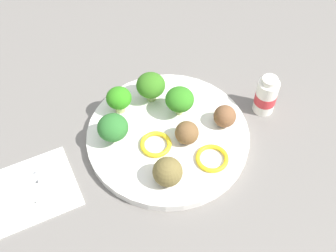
{
  "coord_description": "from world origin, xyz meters",
  "views": [
    {
      "loc": [
        -0.16,
        -0.41,
        0.61
      ],
      "look_at": [
        0.0,
        0.0,
        0.04
      ],
      "focal_mm": 46.16,
      "sensor_mm": 36.0,
      "label": 1
    }
  ],
  "objects_px": {
    "broccoli_floret_center": "(119,99)",
    "napkin": "(22,194)",
    "broccoli_floret_near_rim": "(150,86)",
    "pepper_ring_center": "(156,144)",
    "broccoli_floret_front_left": "(113,128)",
    "fork": "(23,182)",
    "meatball_mid_right": "(168,172)",
    "meatball_mid_left": "(225,116)",
    "broccoli_floret_mid_right": "(180,100)",
    "pepper_ring_back_left": "(212,158)",
    "plate": "(168,136)",
    "yogurt_bottle": "(267,98)",
    "meatball_center": "(187,133)",
    "knife": "(29,200)"
  },
  "relations": [
    {
      "from": "knife",
      "to": "pepper_ring_center",
      "type": "bearing_deg",
      "value": 5.11
    },
    {
      "from": "plate",
      "to": "broccoli_floret_mid_right",
      "type": "height_order",
      "value": "broccoli_floret_mid_right"
    },
    {
      "from": "broccoli_floret_center",
      "to": "yogurt_bottle",
      "type": "distance_m",
      "value": 0.26
    },
    {
      "from": "broccoli_floret_near_rim",
      "to": "meatball_mid_right",
      "type": "xyz_separation_m",
      "value": [
        -0.03,
        -0.17,
        -0.01
      ]
    },
    {
      "from": "napkin",
      "to": "fork",
      "type": "relative_size",
      "value": 1.42
    },
    {
      "from": "broccoli_floret_front_left",
      "to": "meatball_mid_right",
      "type": "bearing_deg",
      "value": -62.2
    },
    {
      "from": "napkin",
      "to": "fork",
      "type": "bearing_deg",
      "value": 70.5
    },
    {
      "from": "broccoli_floret_center",
      "to": "meatball_mid_right",
      "type": "height_order",
      "value": "broccoli_floret_center"
    },
    {
      "from": "broccoli_floret_front_left",
      "to": "meatball_center",
      "type": "xyz_separation_m",
      "value": [
        0.11,
        -0.04,
        -0.01
      ]
    },
    {
      "from": "pepper_ring_center",
      "to": "plate",
      "type": "bearing_deg",
      "value": 30.57
    },
    {
      "from": "broccoli_floret_near_rim",
      "to": "broccoli_floret_front_left",
      "type": "bearing_deg",
      "value": -143.55
    },
    {
      "from": "napkin",
      "to": "pepper_ring_back_left",
      "type": "bearing_deg",
      "value": -10.81
    },
    {
      "from": "broccoli_floret_center",
      "to": "pepper_ring_back_left",
      "type": "distance_m",
      "value": 0.19
    },
    {
      "from": "plate",
      "to": "pepper_ring_back_left",
      "type": "height_order",
      "value": "pepper_ring_back_left"
    },
    {
      "from": "plate",
      "to": "fork",
      "type": "xyz_separation_m",
      "value": [
        -0.25,
        -0.0,
        -0.0
      ]
    },
    {
      "from": "broccoli_floret_near_rim",
      "to": "broccoli_floret_mid_right",
      "type": "bearing_deg",
      "value": -53.59
    },
    {
      "from": "meatball_mid_right",
      "to": "yogurt_bottle",
      "type": "height_order",
      "value": "yogurt_bottle"
    },
    {
      "from": "broccoli_floret_front_left",
      "to": "napkin",
      "type": "height_order",
      "value": "broccoli_floret_front_left"
    },
    {
      "from": "pepper_ring_center",
      "to": "broccoli_floret_near_rim",
      "type": "bearing_deg",
      "value": 75.17
    },
    {
      "from": "meatball_mid_right",
      "to": "pepper_ring_back_left",
      "type": "relative_size",
      "value": 0.87
    },
    {
      "from": "broccoli_floret_mid_right",
      "to": "fork",
      "type": "distance_m",
      "value": 0.29
    },
    {
      "from": "broccoli_floret_center",
      "to": "meatball_mid_left",
      "type": "height_order",
      "value": "broccoli_floret_center"
    },
    {
      "from": "meatball_mid_right",
      "to": "pepper_ring_center",
      "type": "relative_size",
      "value": 0.89
    },
    {
      "from": "plate",
      "to": "broccoli_floret_front_left",
      "type": "distance_m",
      "value": 0.1
    },
    {
      "from": "plate",
      "to": "meatball_mid_left",
      "type": "height_order",
      "value": "meatball_mid_left"
    },
    {
      "from": "broccoli_floret_near_rim",
      "to": "pepper_ring_center",
      "type": "xyz_separation_m",
      "value": [
        -0.03,
        -0.1,
        -0.03
      ]
    },
    {
      "from": "broccoli_floret_mid_right",
      "to": "knife",
      "type": "xyz_separation_m",
      "value": [
        -0.28,
        -0.07,
        -0.04
      ]
    },
    {
      "from": "broccoli_floret_near_rim",
      "to": "meatball_center",
      "type": "xyz_separation_m",
      "value": [
        0.03,
        -0.11,
        -0.01
      ]
    },
    {
      "from": "meatball_mid_left",
      "to": "pepper_ring_back_left",
      "type": "bearing_deg",
      "value": -129.64
    },
    {
      "from": "broccoli_floret_front_left",
      "to": "meatball_center",
      "type": "height_order",
      "value": "broccoli_floret_front_left"
    },
    {
      "from": "plate",
      "to": "knife",
      "type": "xyz_separation_m",
      "value": [
        -0.25,
        -0.04,
        -0.0
      ]
    },
    {
      "from": "knife",
      "to": "pepper_ring_back_left",
      "type": "bearing_deg",
      "value": -7.73
    },
    {
      "from": "meatball_mid_right",
      "to": "meatball_mid_left",
      "type": "relative_size",
      "value": 1.22
    },
    {
      "from": "plate",
      "to": "fork",
      "type": "bearing_deg",
      "value": -179.86
    },
    {
      "from": "meatball_mid_left",
      "to": "pepper_ring_back_left",
      "type": "relative_size",
      "value": 0.72
    },
    {
      "from": "pepper_ring_center",
      "to": "fork",
      "type": "height_order",
      "value": "pepper_ring_center"
    },
    {
      "from": "broccoli_floret_center",
      "to": "napkin",
      "type": "xyz_separation_m",
      "value": [
        -0.2,
        -0.1,
        -0.04
      ]
    },
    {
      "from": "broccoli_floret_front_left",
      "to": "fork",
      "type": "xyz_separation_m",
      "value": [
        -0.16,
        -0.02,
        -0.04
      ]
    },
    {
      "from": "meatball_center",
      "to": "fork",
      "type": "relative_size",
      "value": 0.33
    },
    {
      "from": "pepper_ring_center",
      "to": "yogurt_bottle",
      "type": "relative_size",
      "value": 0.67
    },
    {
      "from": "broccoli_floret_mid_right",
      "to": "broccoli_floret_center",
      "type": "xyz_separation_m",
      "value": [
        -0.1,
        0.04,
        -0.0
      ]
    },
    {
      "from": "yogurt_bottle",
      "to": "knife",
      "type": "bearing_deg",
      "value": -175.78
    },
    {
      "from": "yogurt_bottle",
      "to": "broccoli_floret_mid_right",
      "type": "bearing_deg",
      "value": 165.56
    },
    {
      "from": "napkin",
      "to": "yogurt_bottle",
      "type": "height_order",
      "value": "yogurt_bottle"
    },
    {
      "from": "broccoli_floret_mid_right",
      "to": "pepper_ring_back_left",
      "type": "relative_size",
      "value": 1.03
    },
    {
      "from": "broccoli_floret_near_rim",
      "to": "yogurt_bottle",
      "type": "height_order",
      "value": "yogurt_bottle"
    },
    {
      "from": "pepper_ring_back_left",
      "to": "meatball_mid_left",
      "type": "bearing_deg",
      "value": 50.36
    },
    {
      "from": "meatball_center",
      "to": "fork",
      "type": "distance_m",
      "value": 0.28
    },
    {
      "from": "broccoli_floret_mid_right",
      "to": "broccoli_floret_near_rim",
      "type": "distance_m",
      "value": 0.06
    },
    {
      "from": "broccoli_floret_near_rim",
      "to": "fork",
      "type": "bearing_deg",
      "value": -161.09
    }
  ]
}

